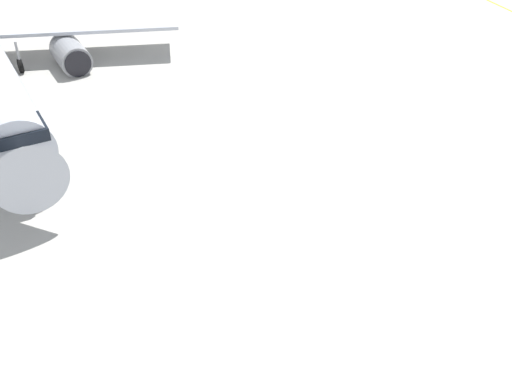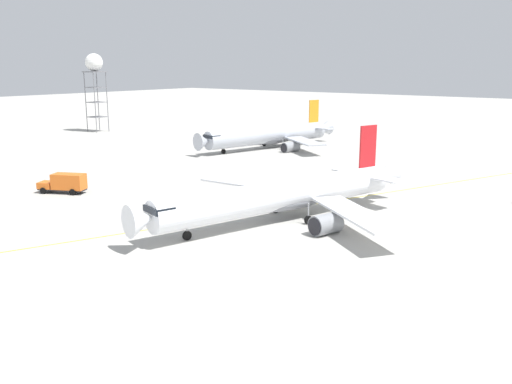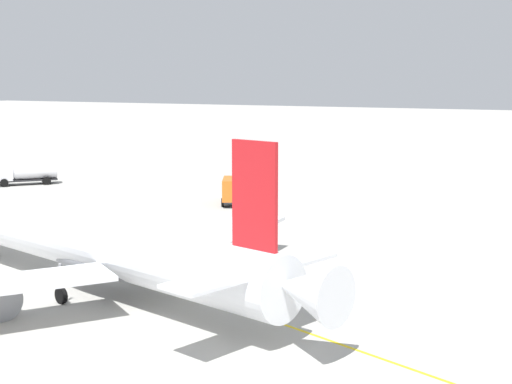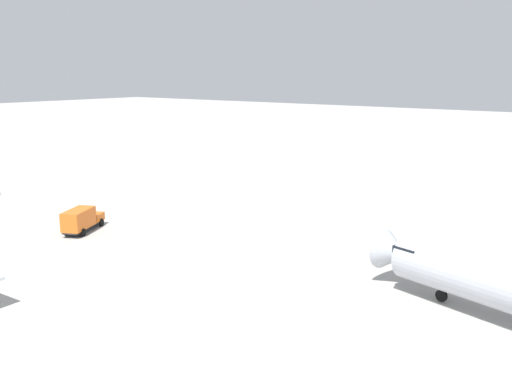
# 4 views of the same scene
# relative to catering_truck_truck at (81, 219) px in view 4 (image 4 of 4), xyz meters

# --- Properties ---
(catering_truck_truck) EXTENTS (5.40, 7.74, 3.10)m
(catering_truck_truck) POSITION_rel_catering_truck_truck_xyz_m (0.00, 0.00, 0.00)
(catering_truck_truck) COLOR #232326
(catering_truck_truck) RESTS_ON ground_plane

